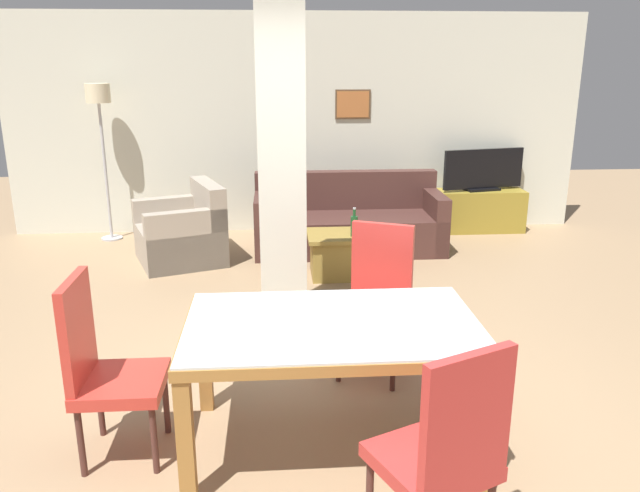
{
  "coord_description": "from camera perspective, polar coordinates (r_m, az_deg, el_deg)",
  "views": [
    {
      "loc": [
        -0.29,
        -3.11,
        2.13
      ],
      "look_at": [
        0.0,
        0.94,
        0.92
      ],
      "focal_mm": 35.0,
      "sensor_mm": 36.0,
      "label": 1
    }
  ],
  "objects": [
    {
      "name": "ground_plane",
      "position": [
        3.78,
        1.08,
        -17.61
      ],
      "size": [
        18.0,
        18.0,
        0.0
      ],
      "primitive_type": "plane",
      "color": "#9F805D"
    },
    {
      "name": "back_wall",
      "position": [
        7.99,
        -2.04,
        11.03
      ],
      "size": [
        7.2,
        0.09,
        2.7
      ],
      "color": "silver",
      "rests_on": "ground_plane"
    },
    {
      "name": "divider_pillar",
      "position": [
        4.88,
        -3.51,
        7.41
      ],
      "size": [
        0.36,
        0.36,
        2.7
      ],
      "color": "silver",
      "rests_on": "ground_plane"
    },
    {
      "name": "dining_table",
      "position": [
        3.48,
        1.13,
        -9.24
      ],
      "size": [
        1.61,
        0.99,
        0.77
      ],
      "color": "#A26E33",
      "rests_on": "ground_plane"
    },
    {
      "name": "dining_chair_head_left",
      "position": [
        3.62,
        -19.19,
        -10.15
      ],
      "size": [
        0.46,
        0.46,
        1.05
      ],
      "rotation": [
        0.0,
        0.0,
        -1.57
      ],
      "color": "red",
      "rests_on": "ground_plane"
    },
    {
      "name": "dining_chair_far_right",
      "position": [
        4.37,
        5.25,
        -4.51
      ],
      "size": [
        0.61,
        0.61,
        1.05
      ],
      "rotation": [
        0.0,
        0.0,
        2.73
      ],
      "color": "red",
      "rests_on": "ground_plane"
    },
    {
      "name": "dining_chair_near_right",
      "position": [
        2.82,
        11.36,
        -17.64
      ],
      "size": [
        0.61,
        0.61,
        1.05
      ],
      "rotation": [
        0.0,
        0.0,
        0.43
      ],
      "color": "red",
      "rests_on": "ground_plane"
    },
    {
      "name": "sofa",
      "position": [
        7.27,
        2.59,
        2.0
      ],
      "size": [
        2.15,
        0.87,
        0.87
      ],
      "rotation": [
        0.0,
        0.0,
        3.14
      ],
      "color": "#482A25",
      "rests_on": "ground_plane"
    },
    {
      "name": "armchair",
      "position": [
        6.97,
        -12.35,
        0.99
      ],
      "size": [
        1.1,
        1.13,
        0.86
      ],
      "rotation": [
        0.0,
        0.0,
        1.92
      ],
      "color": "#A79989",
      "rests_on": "ground_plane"
    },
    {
      "name": "coffee_table",
      "position": [
        6.37,
        2.39,
        -0.74
      ],
      "size": [
        0.79,
        0.56,
        0.44
      ],
      "color": "olive",
      "rests_on": "ground_plane"
    },
    {
      "name": "bottle",
      "position": [
        6.2,
        3.14,
        1.9
      ],
      "size": [
        0.07,
        0.07,
        0.29
      ],
      "color": "#194C23",
      "rests_on": "coffee_table"
    },
    {
      "name": "tv_stand",
      "position": [
        8.32,
        14.45,
        3.16
      ],
      "size": [
        1.09,
        0.4,
        0.53
      ],
      "color": "olive",
      "rests_on": "ground_plane"
    },
    {
      "name": "tv_screen",
      "position": [
        8.21,
        14.71,
        6.7
      ],
      "size": [
        1.08,
        0.29,
        0.53
      ],
      "rotation": [
        0.0,
        0.0,
        3.36
      ],
      "color": "black",
      "rests_on": "tv_stand"
    },
    {
      "name": "floor_lamp",
      "position": [
        7.9,
        -19.52,
        11.58
      ],
      "size": [
        0.28,
        0.28,
        1.87
      ],
      "color": "#B7B7BC",
      "rests_on": "ground_plane"
    }
  ]
}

